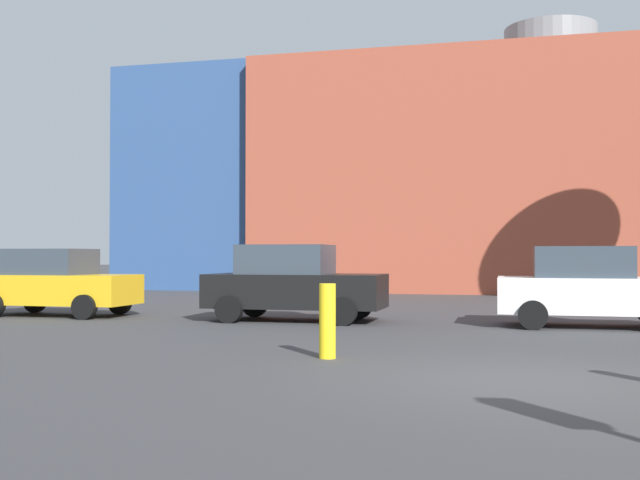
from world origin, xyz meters
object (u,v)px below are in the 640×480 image
object	(u,v)px
parked_car_0	(56,282)
parked_car_2	(591,287)
bollard_yellow_0	(327,321)
parked_car_1	(293,283)

from	to	relation	value
parked_car_0	parked_car_2	xyz separation A→B (m)	(12.43, 0.00, 0.01)
parked_car_0	parked_car_2	bearing A→B (deg)	0.00
parked_car_2	bollard_yellow_0	size ratio (longest dim) A/B	3.58
bollard_yellow_0	parked_car_0	bearing A→B (deg)	144.31
parked_car_1	parked_car_2	xyz separation A→B (m)	(6.38, -0.00, -0.03)
parked_car_0	bollard_yellow_0	world-z (taller)	parked_car_0
parked_car_1	parked_car_2	world-z (taller)	parked_car_1
parked_car_1	parked_car_2	size ratio (longest dim) A/B	1.03
parked_car_1	parked_car_2	distance (m)	6.38
parked_car_2	bollard_yellow_0	bearing A→B (deg)	-125.08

